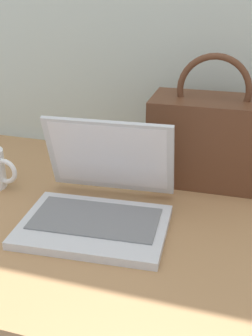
% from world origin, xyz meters
% --- Properties ---
extents(desk, '(1.60, 0.76, 0.03)m').
position_xyz_m(desk, '(0.00, 0.00, 0.01)').
color(desk, '#A87A4C').
rests_on(desk, ground).
extents(laptop, '(0.33, 0.31, 0.21)m').
position_xyz_m(laptop, '(-0.10, -0.03, 0.08)').
color(laptop, silver).
rests_on(laptop, desk).
extents(handbag, '(0.30, 0.17, 0.33)m').
position_xyz_m(handbag, '(0.10, 0.24, 0.15)').
color(handbag, '#59331E').
rests_on(handbag, desk).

